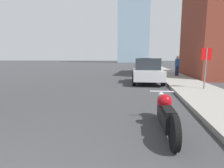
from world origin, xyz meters
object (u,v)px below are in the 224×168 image
parked_car_yellow (144,62)px  stop_sign (206,61)px  parked_car_silver (147,71)px  pedestrian (177,66)px  parked_car_black (145,65)px  parked_car_white (144,63)px  motorcycle (166,114)px

parked_car_yellow → stop_sign: size_ratio=2.01×
parked_car_silver → pedestrian: pedestrian is taller
parked_car_black → stop_sign: size_ratio=2.17×
parked_car_yellow → pedestrian: (2.68, -30.36, 0.27)m
stop_sign → pedestrian: (-0.01, 7.15, -0.48)m
parked_car_black → parked_car_white: (0.11, 11.34, -0.06)m
parked_car_silver → stop_sign: bearing=-46.4°
motorcycle → stop_sign: (2.61, 5.49, 1.14)m
parked_car_white → parked_car_yellow: size_ratio=1.00×
parked_car_black → stop_sign: stop_sign is taller
parked_car_silver → parked_car_black: parked_car_black is taller
parked_car_white → parked_car_silver: bearing=-85.7°
parked_car_silver → pedestrian: bearing=54.8°
pedestrian → parked_car_silver: bearing=-121.9°
parked_car_silver → stop_sign: 3.93m
parked_car_silver → parked_car_black: (0.05, 12.62, 0.06)m
parked_car_silver → parked_car_yellow: size_ratio=0.99×
parked_car_yellow → stop_sign: bearing=-87.6°
parked_car_white → parked_car_yellow: bearing=94.9°
parked_car_silver → parked_car_yellow: (0.13, 34.86, -0.03)m
parked_car_black → parked_car_white: parked_car_black is taller
motorcycle → parked_car_yellow: parked_car_yellow is taller
motorcycle → parked_car_yellow: size_ratio=0.57×
parked_car_silver → stop_sign: stop_sign is taller
motorcycle → parked_car_silver: (-0.21, 8.14, 0.42)m
parked_car_white → parked_car_yellow: parked_car_white is taller
parked_car_silver → pedestrian: size_ratio=2.28×
parked_car_white → parked_car_black: bearing=-85.9°
parked_car_white → pedestrian: pedestrian is taller
motorcycle → parked_car_black: 20.76m
motorcycle → parked_car_silver: size_ratio=0.58×
parked_car_silver → parked_car_yellow: parked_car_silver is taller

